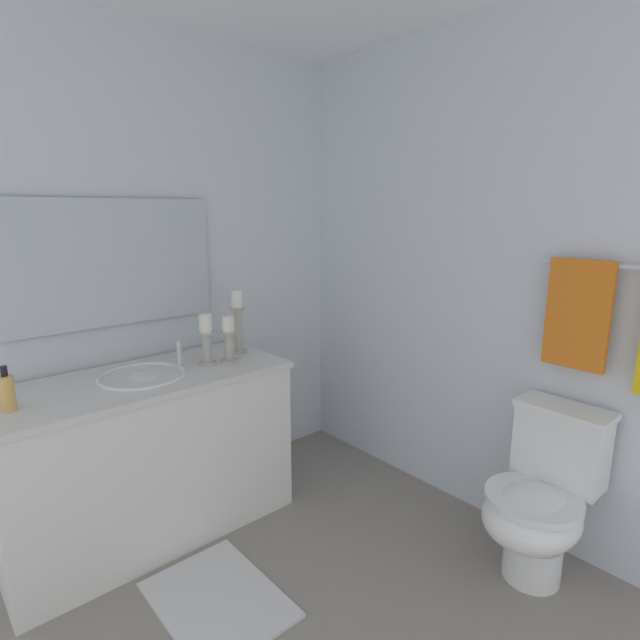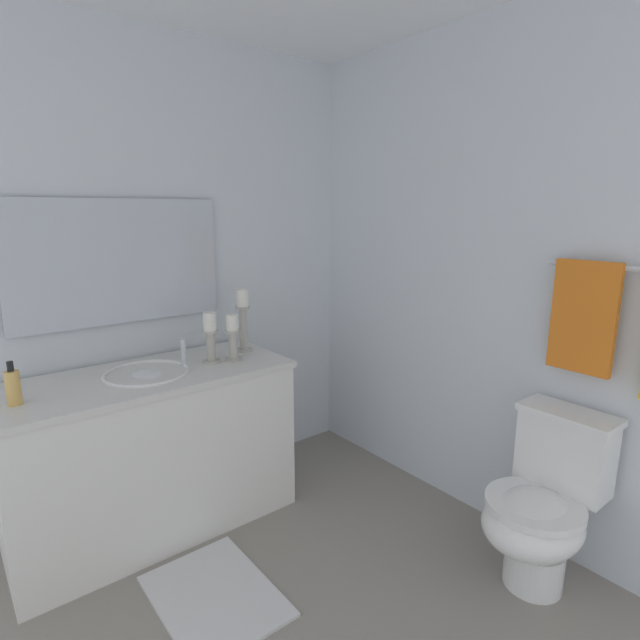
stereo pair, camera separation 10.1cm
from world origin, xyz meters
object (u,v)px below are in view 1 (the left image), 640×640
Objects in this scene: candle_holder_short at (229,338)px; towel_near_vanity at (578,315)px; toilet at (540,500)px; soap_bottle at (7,392)px; mirror at (111,263)px; candle_holder_tall at (238,319)px; towel_bar at (633,268)px; sink_basin at (143,384)px; candle_holder_mid at (206,338)px; vanity_cabinet at (149,455)px; bath_mat at (218,600)px.

towel_near_vanity is (1.32, 0.89, 0.21)m from candle_holder_short.
soap_bottle is at bearing -129.13° from toilet.
mirror reaches higher than towel_near_vanity.
towel_bar is at bearing 25.83° from candle_holder_tall.
soap_bottle reaches higher than sink_basin.
sink_basin is 0.39× the size of mirror.
candle_holder_tall reaches higher than candle_holder_mid.
vanity_cabinet is at bearing -0.01° from mirror.
towel_near_vanity is (-0.17, -0.02, -0.21)m from towel_bar.
candle_holder_mid is at bearing 46.26° from mirror.
toilet is (1.40, 1.12, -0.04)m from vanity_cabinet.
bath_mat is at bearing -37.65° from candle_holder_short.
candle_holder_short is 0.32× the size of toilet.
candle_holder_mid reaches higher than soap_bottle.
toilet is at bearing -86.59° from towel_near_vanity.
mirror is at bearing -146.36° from toilet.
soap_bottle is (0.10, -1.11, -0.11)m from candle_holder_tall.
candle_holder_short reaches higher than bath_mat.
candle_holder_short reaches higher than vanity_cabinet.
towel_near_vanity is (1.39, 1.32, 0.37)m from sink_basin.
candle_holder_mid is at bearing 84.64° from sink_basin.
toilet is 1.07× the size of towel_bar.
vanity_cabinet is at bearing -98.95° from candle_holder_short.
mirror is 2.28m from towel_bar.
bath_mat is at bearing -124.79° from toilet.
towel_bar is (0.16, 0.22, 0.99)m from toilet.
toilet is (1.34, 0.69, -0.57)m from candle_holder_short.
towel_bar is (1.57, 1.34, 0.58)m from sink_basin.
soap_bottle is (0.33, -0.54, -0.43)m from mirror.
candle_holder_mid is 0.43× the size of bath_mat.
soap_bottle is 0.30× the size of bath_mat.
bath_mat is (0.91, 0.00, -1.31)m from mirror.
candle_holder_tall is at bearing -158.93° from toilet.
vanity_cabinet is 0.63m from candle_holder_mid.
sink_basin is 0.46m from candle_holder_short.
mirror reaches higher than bath_mat.
soap_bottle is at bearing -128.79° from towel_bar.
mirror reaches higher than sink_basin.
candle_holder_tall reaches higher than bath_mat.
mirror reaches higher than soap_bottle.
candle_holder_mid is (-0.04, -0.11, 0.01)m from candle_holder_short.
candle_holder_short is 0.93× the size of candle_holder_mid.
soap_bottle is 0.39× the size of towel_near_vanity.
candle_holder_short is 0.40× the size of bath_mat.
candle_holder_tall is at bearing 140.27° from bath_mat.
bath_mat is at bearing 0.00° from vanity_cabinet.
towel_bar is (1.52, 1.89, 0.47)m from soap_bottle.
mirror is 2.24× the size of towel_near_vanity.
towel_bar is 0.27m from towel_near_vanity.
candle_holder_tall is at bearing -152.07° from towel_near_vanity.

